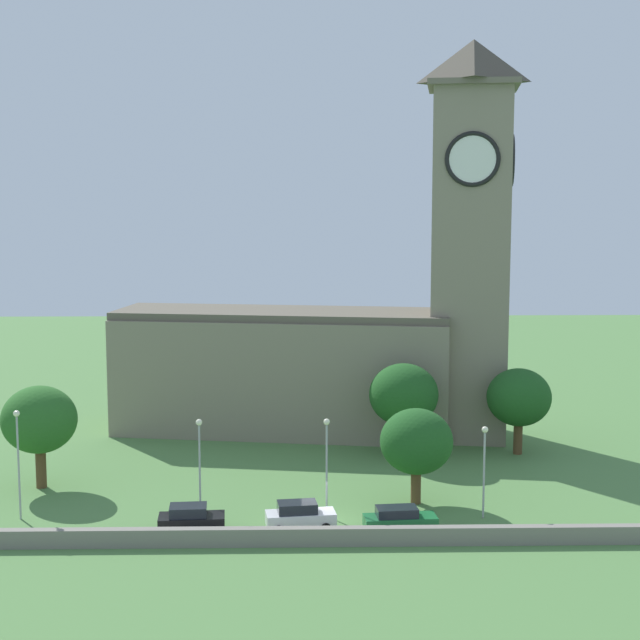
% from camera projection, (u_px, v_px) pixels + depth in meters
% --- Properties ---
extents(ground_plane, '(200.00, 200.00, 0.00)m').
position_uv_depth(ground_plane, '(316.00, 461.00, 79.48)').
color(ground_plane, '#517F42').
extents(church, '(37.42, 14.33, 35.60)m').
position_uv_depth(church, '(344.00, 328.00, 88.07)').
color(church, gray).
rests_on(church, ground).
extents(quay_barrier, '(54.50, 0.70, 1.17)m').
position_uv_depth(quay_barrier, '(322.00, 536.00, 60.11)').
color(quay_barrier, gray).
rests_on(quay_barrier, ground).
extents(car_black, '(4.43, 2.52, 1.84)m').
position_uv_depth(car_black, '(191.00, 519.00, 62.38)').
color(car_black, black).
rests_on(car_black, ground).
extents(car_white, '(4.76, 2.57, 1.90)m').
position_uv_depth(car_white, '(300.00, 516.00, 62.89)').
color(car_white, silver).
rests_on(car_white, ground).
extents(car_green, '(4.91, 2.38, 1.67)m').
position_uv_depth(car_green, '(399.00, 519.00, 62.56)').
color(car_green, '#1E6B38').
rests_on(car_green, ground).
extents(streetlamp_west_end, '(0.44, 0.44, 7.59)m').
position_uv_depth(streetlamp_west_end, '(18.00, 448.00, 64.50)').
color(streetlamp_west_end, '#9EA0A5').
rests_on(streetlamp_west_end, ground).
extents(streetlamp_west_mid, '(0.44, 0.44, 6.90)m').
position_uv_depth(streetlamp_west_mid, '(199.00, 452.00, 64.91)').
color(streetlamp_west_mid, '#9EA0A5').
rests_on(streetlamp_west_mid, ground).
extents(streetlamp_central, '(0.44, 0.44, 6.90)m').
position_uv_depth(streetlamp_central, '(327.00, 451.00, 65.05)').
color(streetlamp_central, '#9EA0A5').
rests_on(streetlamp_central, ground).
extents(streetlamp_east_mid, '(0.44, 0.44, 6.42)m').
position_uv_depth(streetlamp_east_mid, '(484.00, 456.00, 64.81)').
color(streetlamp_east_mid, '#9EA0A5').
rests_on(streetlamp_east_mid, ground).
extents(tree_riverside_east, '(5.23, 5.23, 6.91)m').
position_uv_depth(tree_riverside_east, '(416.00, 442.00, 67.98)').
color(tree_riverside_east, brown).
rests_on(tree_riverside_east, ground).
extents(tree_churchyard, '(5.49, 5.49, 7.42)m').
position_uv_depth(tree_churchyard, '(519.00, 398.00, 81.23)').
color(tree_churchyard, brown).
rests_on(tree_churchyard, ground).
extents(tree_riverside_west, '(5.65, 5.65, 7.82)m').
position_uv_depth(tree_riverside_west, '(39.00, 420.00, 71.62)').
color(tree_riverside_west, brown).
rests_on(tree_riverside_west, ground).
extents(tree_by_tower, '(5.85, 5.85, 8.00)m').
position_uv_depth(tree_by_tower, '(404.00, 395.00, 80.32)').
color(tree_by_tower, brown).
rests_on(tree_by_tower, ground).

